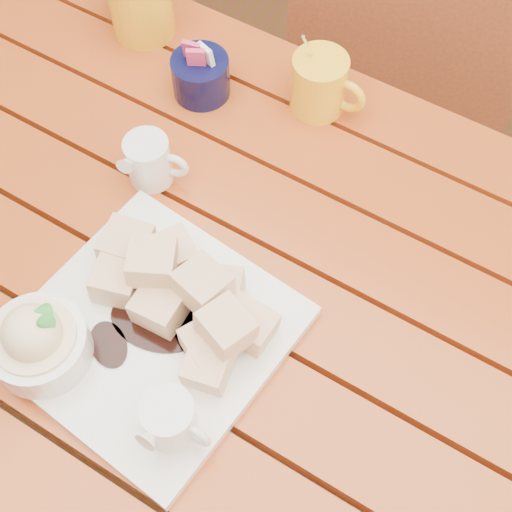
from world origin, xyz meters
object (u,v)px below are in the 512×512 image
Objects in this scene: coffee_mug_right at (321,84)px; chair_far at (400,66)px; dessert_plate at (131,330)px; coffee_mug_left at (139,1)px; table at (235,310)px.

chair_far reaches higher than coffee_mug_right.
dessert_plate is 0.45m from coffee_mug_right.
coffee_mug_right is (0.31, 0.00, -0.01)m from coffee_mug_left.
table is 0.21m from dessert_plate.
coffee_mug_right is at bearing 98.15° from table.
chair_far reaches higher than table.
chair_far is at bearing 61.56° from coffee_mug_left.
coffee_mug_right is at bearing 89.14° from dessert_plate.
coffee_mug_left is 0.18× the size of chair_far.
dessert_plate is 0.35× the size of chair_far.
coffee_mug_right is at bearing 10.92° from coffee_mug_left.
coffee_mug_right is 0.15× the size of chair_far.
coffee_mug_left is 0.31m from coffee_mug_right.
coffee_mug_left is at bearing 139.96° from table.
coffee_mug_left is (-0.31, 0.44, 0.02)m from dessert_plate.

